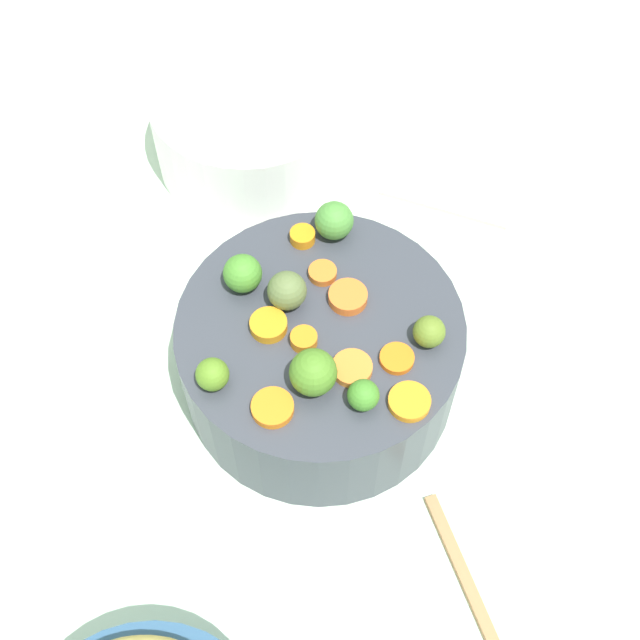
{
  "coord_description": "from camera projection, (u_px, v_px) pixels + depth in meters",
  "views": [
    {
      "loc": [
        0.43,
        0.04,
        0.8
      ],
      "look_at": [
        0.01,
        -0.05,
        0.14
      ],
      "focal_mm": 47.7,
      "sensor_mm": 36.0,
      "label": 1
    }
  ],
  "objects": [
    {
      "name": "carrot_slice_6",
      "position": [
        323.0,
        273.0,
        0.82
      ],
      "size": [
        0.04,
        0.04,
        0.01
      ],
      "primitive_type": "cylinder",
      "rotation": [
        0.0,
        0.0,
        2.7
      ],
      "color": "orange",
      "rests_on": "serving_bowl_carrots"
    },
    {
      "name": "brussels_sprout_5",
      "position": [
        287.0,
        291.0,
        0.79
      ],
      "size": [
        0.04,
        0.04,
        0.04
      ],
      "primitive_type": "sphere",
      "color": "#5C6D3E",
      "rests_on": "serving_bowl_carrots"
    },
    {
      "name": "tabletop",
      "position": [
        365.0,
        381.0,
        0.9
      ],
      "size": [
        2.4,
        2.4,
        0.02
      ],
      "primitive_type": "cube",
      "color": "silver",
      "rests_on": "ground"
    },
    {
      "name": "serving_bowl_carrots",
      "position": [
        320.0,
        355.0,
        0.84
      ],
      "size": [
        0.28,
        0.28,
        0.11
      ],
      "primitive_type": "cylinder",
      "color": "#393C46",
      "rests_on": "tabletop"
    },
    {
      "name": "carrot_slice_5",
      "position": [
        352.0,
        368.0,
        0.77
      ],
      "size": [
        0.05,
        0.05,
        0.01
      ],
      "primitive_type": "cylinder",
      "rotation": [
        0.0,
        0.0,
        5.24
      ],
      "color": "orange",
      "rests_on": "serving_bowl_carrots"
    },
    {
      "name": "carrot_slice_0",
      "position": [
        348.0,
        297.0,
        0.81
      ],
      "size": [
        0.05,
        0.05,
        0.01
      ],
      "primitive_type": "cylinder",
      "rotation": [
        0.0,
        0.0,
        2.18
      ],
      "color": "orange",
      "rests_on": "serving_bowl_carrots"
    },
    {
      "name": "casserole_dish",
      "position": [
        251.0,
        127.0,
        1.01
      ],
      "size": [
        0.23,
        0.23,
        0.1
      ],
      "primitive_type": "cylinder",
      "color": "white",
      "rests_on": "tabletop"
    },
    {
      "name": "carrot_slice_2",
      "position": [
        303.0,
        236.0,
        0.84
      ],
      "size": [
        0.04,
        0.04,
        0.01
      ],
      "primitive_type": "cylinder",
      "rotation": [
        0.0,
        0.0,
        0.72
      ],
      "color": "orange",
      "rests_on": "serving_bowl_carrots"
    },
    {
      "name": "carrot_slice_7",
      "position": [
        409.0,
        402.0,
        0.75
      ],
      "size": [
        0.05,
        0.05,
        0.01
      ],
      "primitive_type": "cylinder",
      "rotation": [
        0.0,
        0.0,
        4.14
      ],
      "color": "orange",
      "rests_on": "serving_bowl_carrots"
    },
    {
      "name": "dish_towel",
      "position": [
        463.0,
        157.0,
        1.05
      ],
      "size": [
        0.2,
        0.18,
        0.01
      ],
      "primitive_type": "cube",
      "rotation": [
        0.0,
        0.0,
        -0.15
      ],
      "color": "#EFE4C2",
      "rests_on": "tabletop"
    },
    {
      "name": "brussels_sprout_2",
      "position": [
        429.0,
        332.0,
        0.77
      ],
      "size": [
        0.03,
        0.03,
        0.03
      ],
      "primitive_type": "sphere",
      "color": "olive",
      "rests_on": "serving_bowl_carrots"
    },
    {
      "name": "carrot_slice_3",
      "position": [
        397.0,
        358.0,
        0.77
      ],
      "size": [
        0.03,
        0.03,
        0.01
      ],
      "primitive_type": "cylinder",
      "rotation": [
        0.0,
        0.0,
        1.6
      ],
      "color": "orange",
      "rests_on": "serving_bowl_carrots"
    },
    {
      "name": "brussels_sprout_1",
      "position": [
        212.0,
        374.0,
        0.75
      ],
      "size": [
        0.03,
        0.03,
        0.03
      ],
      "primitive_type": "sphere",
      "color": "#588225",
      "rests_on": "serving_bowl_carrots"
    },
    {
      "name": "carrot_slice_8",
      "position": [
        269.0,
        325.0,
        0.79
      ],
      "size": [
        0.04,
        0.04,
        0.01
      ],
      "primitive_type": "cylinder",
      "rotation": [
        0.0,
        0.0,
        6.19
      ],
      "color": "orange",
      "rests_on": "serving_bowl_carrots"
    },
    {
      "name": "brussels_sprout_3",
      "position": [
        334.0,
        221.0,
        0.84
      ],
      "size": [
        0.04,
        0.04,
        0.04
      ],
      "primitive_type": "sphere",
      "color": "#4B8939",
      "rests_on": "serving_bowl_carrots"
    },
    {
      "name": "carrot_slice_1",
      "position": [
        273.0,
        408.0,
        0.74
      ],
      "size": [
        0.05,
        0.05,
        0.01
      ],
      "primitive_type": "cylinder",
      "rotation": [
        0.0,
        0.0,
        0.87
      ],
      "color": "orange",
      "rests_on": "serving_bowl_carrots"
    },
    {
      "name": "brussels_sprout_4",
      "position": [
        363.0,
        395.0,
        0.74
      ],
      "size": [
        0.03,
        0.03,
        0.03
      ],
      "primitive_type": "sphere",
      "color": "#42822A",
      "rests_on": "serving_bowl_carrots"
    },
    {
      "name": "carrot_slice_4",
      "position": [
        304.0,
        339.0,
        0.78
      ],
      "size": [
        0.03,
        0.03,
        0.01
      ],
      "primitive_type": "cylinder",
      "rotation": [
        0.0,
        0.0,
        2.83
      ],
      "color": "orange",
      "rests_on": "serving_bowl_carrots"
    },
    {
      "name": "brussels_sprout_6",
      "position": [
        243.0,
        273.0,
        0.8
      ],
      "size": [
        0.04,
        0.04,
        0.04
      ],
      "primitive_type": "sphere",
      "color": "#48882E",
      "rests_on": "serving_bowl_carrots"
    },
    {
      "name": "brussels_sprout_0",
      "position": [
        313.0,
        372.0,
        0.74
      ],
      "size": [
        0.04,
        0.04,
        0.04
      ],
      "primitive_type": "sphere",
      "color": "#4D7E27",
      "rests_on": "serving_bowl_carrots"
    }
  ]
}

